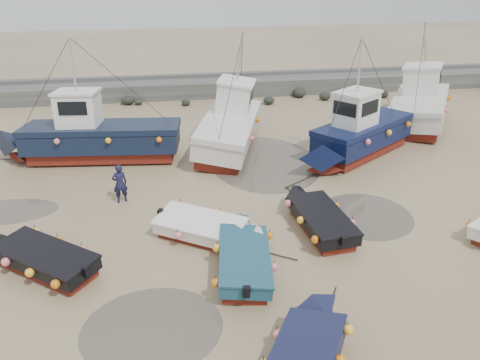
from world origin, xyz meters
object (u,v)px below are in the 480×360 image
object	(u,v)px
cabin_boat_0	(90,136)
cabin_boat_3	(423,103)
dinghy_5	(210,227)
person	(122,201)
dinghy_6	(318,215)
cabin_boat_2	(357,133)
cabin_boat_1	(228,122)
dinghy_2	(243,254)
dinghy_4	(39,255)
dinghy_1	(310,356)

from	to	relation	value
cabin_boat_0	cabin_boat_3	world-z (taller)	same
cabin_boat_0	cabin_boat_3	size ratio (longest dim) A/B	1.18
dinghy_5	person	world-z (taller)	dinghy_5
dinghy_6	cabin_boat_0	bearing A→B (deg)	132.78
dinghy_6	cabin_boat_2	bearing A→B (deg)	51.98
cabin_boat_1	cabin_boat_2	distance (m)	7.15
dinghy_2	cabin_boat_3	bearing A→B (deg)	52.28
cabin_boat_1	person	bearing A→B (deg)	-115.13
dinghy_2	cabin_boat_2	distance (m)	11.64
dinghy_5	dinghy_6	world-z (taller)	same
cabin_boat_1	person	size ratio (longest dim) A/B	6.09
cabin_boat_3	dinghy_6	bearing A→B (deg)	-98.98
dinghy_4	dinghy_5	xyz separation A→B (m)	(6.00, 0.89, 0.01)
dinghy_4	dinghy_5	bearing A→B (deg)	-43.65
dinghy_5	cabin_boat_2	distance (m)	11.00
dinghy_2	cabin_boat_0	size ratio (longest dim) A/B	0.53
dinghy_5	cabin_boat_0	distance (m)	10.45
cabin_boat_1	person	world-z (taller)	cabin_boat_1
dinghy_2	dinghy_6	bearing A→B (deg)	40.37
dinghy_2	cabin_boat_2	xyz separation A→B (m)	(7.54, 8.83, 0.82)
dinghy_6	cabin_boat_0	size ratio (longest dim) A/B	0.52
cabin_boat_1	cabin_boat_2	xyz separation A→B (m)	(6.51, -2.96, 0.05)
dinghy_1	cabin_boat_1	bearing A→B (deg)	120.49
dinghy_2	cabin_boat_0	world-z (taller)	cabin_boat_0
cabin_boat_0	cabin_boat_3	distance (m)	20.50
dinghy_4	cabin_boat_1	bearing A→B (deg)	1.36
dinghy_4	person	size ratio (longest dim) A/B	2.96
cabin_boat_2	dinghy_6	bearing A→B (deg)	113.56
dinghy_2	cabin_boat_2	size ratio (longest dim) A/B	0.71
dinghy_1	dinghy_6	world-z (taller)	same
cabin_boat_2	cabin_boat_3	bearing A→B (deg)	-86.59
cabin_boat_1	cabin_boat_2	world-z (taller)	same
dinghy_2	dinghy_6	distance (m)	4.03
cabin_boat_3	dinghy_1	bearing A→B (deg)	-91.59
cabin_boat_1	cabin_boat_3	bearing A→B (deg)	25.29
dinghy_4	cabin_boat_0	size ratio (longest dim) A/B	0.46
dinghy_4	dinghy_6	size ratio (longest dim) A/B	0.89
dinghy_2	cabin_boat_0	bearing A→B (deg)	128.33
dinghy_4	cabin_boat_0	distance (m)	9.81
dinghy_5	cabin_boat_0	bearing A→B (deg)	-115.98
cabin_boat_1	person	distance (m)	8.46
cabin_boat_2	person	distance (m)	12.59
dinghy_2	dinghy_6	size ratio (longest dim) A/B	1.01
cabin_boat_3	dinghy_5	bearing A→B (deg)	-108.16
dinghy_1	cabin_boat_0	world-z (taller)	cabin_boat_0
dinghy_5	cabin_boat_3	size ratio (longest dim) A/B	0.54
cabin_boat_0	cabin_boat_1	xyz separation A→B (m)	(7.46, 1.01, 0.01)
dinghy_6	dinghy_4	bearing A→B (deg)	-179.52
cabin_boat_1	cabin_boat_3	distance (m)	12.97
cabin_boat_2	cabin_boat_3	size ratio (longest dim) A/B	0.88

